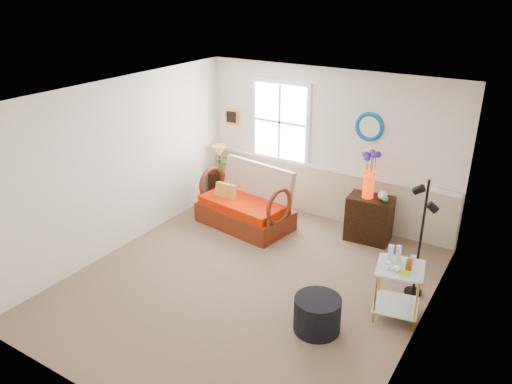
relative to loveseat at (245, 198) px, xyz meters
The scene contains 19 objects.
floor 1.87m from the loveseat, 56.07° to the right, with size 4.50×5.00×0.01m, color #826B58.
ceiling 2.76m from the loveseat, 56.07° to the right, with size 4.50×5.00×0.01m, color white.
walls 1.96m from the loveseat, 56.07° to the right, with size 4.51×5.01×2.60m.
wainscot 1.41m from the loveseat, 44.63° to the left, with size 4.46×0.02×0.90m, color #BCAA8C.
chair_rail 1.46m from the loveseat, 44.34° to the left, with size 4.46×0.04×0.06m, color white.
window 1.47m from the loveseat, 84.02° to the left, with size 1.14×0.06×1.44m, color white, non-canonical shape.
picture 1.70m from the loveseat, 132.83° to the left, with size 0.28×0.03×0.28m, color #BD7619.
mirror 2.33m from the loveseat, 30.17° to the left, with size 0.47×0.47×0.07m, color #0279A8.
loveseat is the anchor object (origin of this frame).
throw_pillow 0.35m from the loveseat, 168.36° to the right, with size 0.37×0.09×0.37m, color #BA5107, non-canonical shape.
lamp_stand 1.28m from the loveseat, 146.63° to the left, with size 0.31×0.31×0.55m, color black, non-canonical shape.
table_lamp 1.30m from the loveseat, 145.05° to the left, with size 0.27×0.27×0.50m, color #CC8739, non-canonical shape.
potted_plant 1.18m from the loveseat, 142.32° to the left, with size 0.33×0.37×0.29m, color #4C822F.
cabinet 2.06m from the loveseat, 17.62° to the left, with size 0.69×0.44×0.74m, color black, non-canonical shape.
flower_vase 2.09m from the loveseat, 17.42° to the left, with size 0.22×0.22×0.76m, color #F33400, non-canonical shape.
side_table 3.16m from the loveseat, 20.51° to the right, with size 0.55×0.55×0.70m, color #C48B24, non-canonical shape.
tabletop_items 3.15m from the loveseat, 20.47° to the right, with size 0.38×0.38×0.23m, color silver, non-canonical shape.
floor_lamp 3.07m from the loveseat, ahead, with size 0.24×0.24×1.63m, color black, non-canonical shape.
ottoman 2.93m from the loveseat, 39.75° to the right, with size 0.56×0.56×0.43m, color black.
Camera 1 is at (3.19, -4.89, 3.88)m, focal length 35.00 mm.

